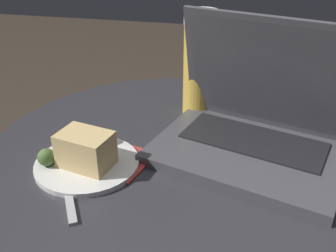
{
  "coord_description": "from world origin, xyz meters",
  "views": [
    {
      "loc": [
        0.11,
        -0.58,
        0.92
      ],
      "look_at": [
        -0.01,
        -0.04,
        0.62
      ],
      "focal_mm": 42.0,
      "sensor_mm": 36.0,
      "label": 1
    }
  ],
  "objects": [
    {
      "name": "table",
      "position": [
        0.0,
        0.0,
        0.41
      ],
      "size": [
        0.69,
        0.69,
        0.55
      ],
      "color": "black",
      "rests_on": "ground_plane"
    },
    {
      "name": "laptop",
      "position": [
        0.13,
        0.03,
        0.6
      ],
      "size": [
        0.37,
        0.3,
        0.23
      ],
      "color": "#47474C",
      "rests_on": "table"
    },
    {
      "name": "napkin",
      "position": [
        -0.11,
        -0.05,
        0.55
      ],
      "size": [
        0.16,
        0.13,
        0.0
      ],
      "color": "#B7332D",
      "rests_on": "table"
    },
    {
      "name": "beer_glass",
      "position": [
        0.02,
        0.16,
        0.65
      ],
      "size": [
        0.07,
        0.07,
        0.21
      ],
      "color": "gold",
      "rests_on": "table"
    },
    {
      "name": "snack_plate",
      "position": [
        -0.14,
        -0.08,
        0.57
      ],
      "size": [
        0.17,
        0.17,
        0.07
      ],
      "color": "silver",
      "rests_on": "table"
    },
    {
      "name": "fork",
      "position": [
        -0.15,
        -0.13,
        0.55
      ],
      "size": [
        0.11,
        0.16,
        0.0
      ],
      "color": "#B2B2B7",
      "rests_on": "table"
    }
  ]
}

